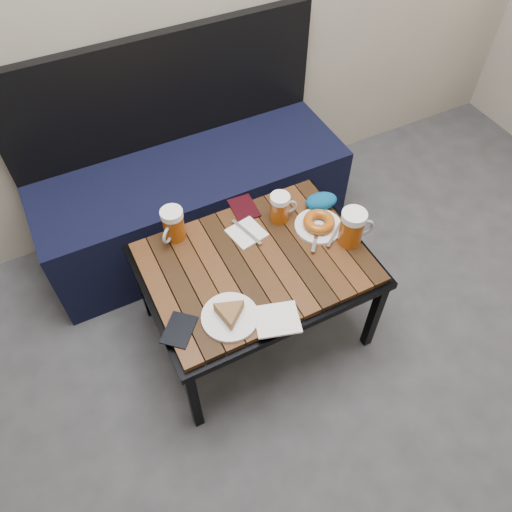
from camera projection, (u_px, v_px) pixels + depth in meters
name	position (u px, v px, depth m)	size (l,w,h in m)	color
bench	(191.00, 193.00, 2.35)	(1.40, 0.50, 0.95)	black
cafe_table	(256.00, 268.00, 1.87)	(0.84, 0.62, 0.47)	black
beer_mug_left	(173.00, 224.00, 1.86)	(0.12, 0.12, 0.14)	#943F0C
beer_mug_centre	(280.00, 208.00, 1.92)	(0.11, 0.08, 0.12)	#943F0C
beer_mug_right	(353.00, 227.00, 1.84)	(0.14, 0.11, 0.15)	#943F0C
plate_pie	(230.00, 315.00, 1.67)	(0.20, 0.20, 0.05)	white
plate_bagel	(319.00, 224.00, 1.93)	(0.23, 0.21, 0.05)	white
napkin_left	(247.00, 233.00, 1.92)	(0.14, 0.16, 0.01)	white
napkin_right	(277.00, 320.00, 1.68)	(0.18, 0.16, 0.01)	white
passport_navy	(179.00, 330.00, 1.65)	(0.09, 0.13, 0.01)	black
passport_burgundy	(244.00, 208.00, 2.00)	(0.10, 0.13, 0.01)	black
knit_pouch	(321.00, 201.00, 1.99)	(0.13, 0.09, 0.06)	navy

